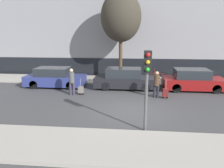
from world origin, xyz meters
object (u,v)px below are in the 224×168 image
at_px(bare_tree_near_crossing, 121,17).
at_px(parked_car_2, 193,80).
at_px(parked_car_0, 55,78).
at_px(traffic_light, 147,75).
at_px(parked_car_1, 125,79).
at_px(parked_bicycle, 157,76).
at_px(pedestrian_right, 156,83).
at_px(pedestrian_left, 72,80).
at_px(trolley_left, 81,90).
at_px(trolley_right, 165,93).

bearing_deg(bare_tree_near_crossing, parked_car_2, -25.45).
distance_m(parked_car_0, traffic_light, 9.44).
height_order(traffic_light, bare_tree_near_crossing, bare_tree_near_crossing).
xyz_separation_m(parked_car_1, parked_bicycle, (2.43, 2.35, -0.18)).
bearing_deg(bare_tree_near_crossing, parked_bicycle, -2.80).
height_order(parked_car_0, parked_bicycle, parked_car_0).
xyz_separation_m(pedestrian_right, bare_tree_near_crossing, (-2.45, 4.58, 4.12)).
xyz_separation_m(parked_car_2, pedestrian_left, (-7.92, -2.04, 0.28)).
bearing_deg(traffic_light, trolley_left, 127.20).
xyz_separation_m(trolley_right, bare_tree_near_crossing, (-2.99, 4.70, 4.68)).
bearing_deg(parked_bicycle, trolley_right, -89.26).
height_order(parked_car_2, pedestrian_right, pedestrian_right).
bearing_deg(trolley_right, bare_tree_near_crossing, 122.43).
height_order(pedestrian_right, trolley_right, pedestrian_right).
distance_m(parked_car_1, bare_tree_near_crossing, 5.05).
distance_m(pedestrian_left, trolley_left, 0.84).
distance_m(parked_car_0, parked_car_1, 5.13).
bearing_deg(parked_car_2, trolley_left, -165.20).
bearing_deg(parked_bicycle, parked_car_1, -136.02).
height_order(parked_car_2, bare_tree_near_crossing, bare_tree_near_crossing).
relative_size(trolley_right, bare_tree_near_crossing, 0.17).
xyz_separation_m(trolley_left, pedestrian_right, (4.70, -0.19, 0.60)).
distance_m(parked_car_2, parked_bicycle, 3.19).
bearing_deg(parked_car_2, pedestrian_right, -141.42).
height_order(pedestrian_left, bare_tree_near_crossing, bare_tree_near_crossing).
xyz_separation_m(pedestrian_right, trolley_right, (0.54, -0.13, -0.56)).
bearing_deg(parked_car_2, traffic_light, -117.04).
distance_m(trolley_left, pedestrian_right, 4.75).
relative_size(pedestrian_left, bare_tree_near_crossing, 0.25).
bearing_deg(pedestrian_left, trolley_left, 179.93).
relative_size(parked_car_0, trolley_right, 3.72).
relative_size(trolley_right, traffic_light, 0.35).
distance_m(trolley_right, traffic_light, 5.30).
distance_m(parked_car_1, pedestrian_right, 2.87).
xyz_separation_m(parked_car_1, trolley_right, (2.49, -2.21, -0.31)).
bearing_deg(pedestrian_right, bare_tree_near_crossing, -48.62).
relative_size(parked_car_2, pedestrian_right, 2.52).
relative_size(parked_car_0, pedestrian_left, 2.52).
distance_m(pedestrian_left, trolley_right, 5.82).
bearing_deg(trolley_left, parked_car_0, 141.33).
bearing_deg(traffic_light, parked_car_0, 131.78).
relative_size(parked_car_2, traffic_light, 1.27).
height_order(parked_car_2, parked_bicycle, parked_car_2).
relative_size(trolley_left, trolley_right, 0.93).
bearing_deg(pedestrian_left, parked_bicycle, -152.66).
bearing_deg(bare_tree_near_crossing, trolley_left, -117.15).
distance_m(parked_car_2, traffic_light, 8.01).
height_order(trolley_left, parked_bicycle, parked_bicycle).
distance_m(pedestrian_right, traffic_light, 5.12).
bearing_deg(trolley_right, traffic_light, -106.77).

